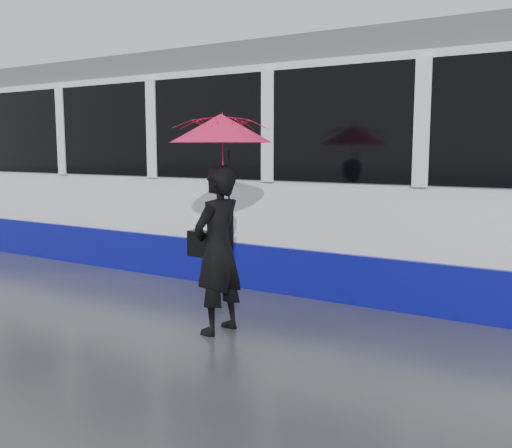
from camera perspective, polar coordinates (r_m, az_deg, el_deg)
The scene contains 6 objects.
ground at distance 6.80m, azimuth -5.36°, elevation -8.81°, with size 90.00×90.00×0.00m, color #2A2A2F.
rails at distance 8.85m, azimuth 4.47°, elevation -4.87°, with size 34.00×1.51×0.02m.
tram at distance 7.81m, azimuth 22.14°, elevation 4.99°, with size 26.00×2.56×3.35m.
woman at distance 5.89m, azimuth -3.82°, elevation -2.61°, with size 0.64×0.42×1.75m, color black.
umbrella at distance 5.77m, azimuth -3.50°, elevation 7.56°, with size 1.12×1.12×1.18m.
handbag at distance 6.03m, azimuth -5.42°, elevation -1.98°, with size 0.32×0.17×0.45m.
Camera 1 is at (3.95, -5.19, 1.91)m, focal length 40.00 mm.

